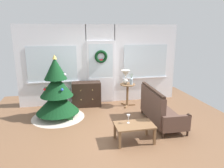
{
  "coord_description": "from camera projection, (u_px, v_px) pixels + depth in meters",
  "views": [
    {
      "loc": [
        -1.08,
        -4.73,
        2.37
      ],
      "look_at": [
        0.05,
        0.55,
        1.0
      ],
      "focal_mm": 34.12,
      "sensor_mm": 36.0,
      "label": 1
    }
  ],
  "objects": [
    {
      "name": "table_lamp",
      "position": [
        126.0,
        75.0,
        6.65
      ],
      "size": [
        0.28,
        0.28,
        0.44
      ],
      "color": "silver",
      "rests_on": "side_table"
    },
    {
      "name": "dresser_cabinet",
      "position": [
        86.0,
        94.0,
        6.78
      ],
      "size": [
        0.92,
        0.48,
        0.78
      ],
      "color": "black",
      "rests_on": "ground"
    },
    {
      "name": "side_table",
      "position": [
        127.0,
        91.0,
        6.75
      ],
      "size": [
        0.5,
        0.48,
        0.72
      ],
      "color": "brown",
      "rests_on": "ground"
    },
    {
      "name": "back_wall_with_door",
      "position": [
        101.0,
        64.0,
        6.94
      ],
      "size": [
        5.2,
        0.19,
        2.55
      ],
      "color": "white",
      "rests_on": "ground"
    },
    {
      "name": "coffee_table",
      "position": [
        134.0,
        127.0,
        4.59
      ],
      "size": [
        0.84,
        0.52,
        0.4
      ],
      "color": "brown",
      "rests_on": "ground"
    },
    {
      "name": "settee_sofa",
      "position": [
        159.0,
        110.0,
        5.48
      ],
      "size": [
        0.77,
        1.66,
        0.96
      ],
      "color": "black",
      "rests_on": "ground"
    },
    {
      "name": "flower_vase",
      "position": [
        131.0,
        81.0,
        6.63
      ],
      "size": [
        0.11,
        0.1,
        0.35
      ],
      "color": "#99ADBC",
      "rests_on": "side_table"
    },
    {
      "name": "ground_plane",
      "position": [
        115.0,
        128.0,
        5.28
      ],
      "size": [
        6.76,
        6.76,
        0.0
      ],
      "primitive_type": "plane",
      "color": "brown"
    },
    {
      "name": "wine_glass",
      "position": [
        128.0,
        117.0,
        4.61
      ],
      "size": [
        0.08,
        0.08,
        0.2
      ],
      "color": "silver",
      "rests_on": "coffee_table"
    },
    {
      "name": "gift_box",
      "position": [
        70.0,
        117.0,
        5.75
      ],
      "size": [
        0.16,
        0.15,
        0.16
      ],
      "primitive_type": "cube",
      "color": "#266633",
      "rests_on": "ground"
    },
    {
      "name": "christmas_tree",
      "position": [
        57.0,
        95.0,
        5.82
      ],
      "size": [
        1.46,
        1.46,
        1.75
      ],
      "color": "#4C331E",
      "rests_on": "ground"
    }
  ]
}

